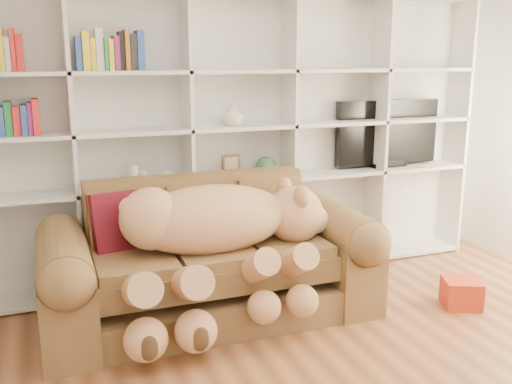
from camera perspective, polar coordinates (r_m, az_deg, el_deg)
name	(u,v)px	position (r m, az deg, el deg)	size (l,w,h in m)	color
wall_back	(232,119)	(4.91, -2.40, 7.35)	(5.00, 0.02, 2.70)	silver
bookshelf	(210,127)	(4.71, -4.65, 6.53)	(4.43, 0.35, 2.40)	silver
sofa	(210,267)	(4.20, -4.62, -7.45)	(2.36, 1.02, 0.99)	brown
teddy_bear	(217,235)	(3.92, -3.87, -4.34)	(1.63, 0.93, 0.95)	tan
throw_pillow	(123,222)	(4.14, -13.12, -2.99)	(0.44, 0.14, 0.44)	#570E11
gift_box	(461,293)	(4.69, 19.85, -9.49)	(0.27, 0.25, 0.21)	#B03017
tv	(387,134)	(5.44, 12.96, 5.69)	(1.04, 0.18, 0.61)	black
picture_frame	(231,167)	(4.76, -2.53, 2.56)	(0.16, 0.03, 0.20)	#50341B
green_vase	(266,167)	(4.87, 0.97, 2.56)	(0.17, 0.17, 0.17)	#2C5534
figurine_tall	(133,176)	(4.58, -12.18, 1.57)	(0.09, 0.09, 0.17)	silver
figurine_short	(143,179)	(4.60, -11.22, 1.32)	(0.07, 0.07, 0.12)	silver
snow_globe	(168,177)	(4.63, -8.81, 1.50)	(0.11, 0.11, 0.11)	silver
shelf_vase	(233,115)	(4.70, -2.33, 7.72)	(0.17, 0.17, 0.17)	beige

